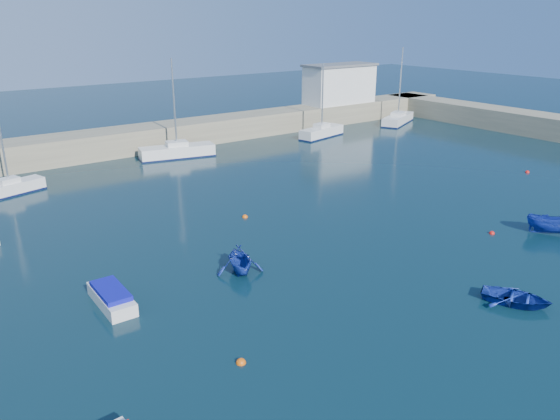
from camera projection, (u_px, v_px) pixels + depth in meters
ground at (527, 342)px, 24.82m from camera, size 220.00×220.00×0.00m
back_wall at (133, 140)px, 59.29m from camera, size 96.00×4.50×2.60m
right_arm at (486, 116)px, 73.23m from camera, size 4.50×32.00×2.60m
harbor_office at (339, 85)px, 74.77m from camera, size 10.00×4.00×5.00m
sailboat_5 at (10, 188)px, 45.05m from camera, size 5.73×3.06×7.37m
sailboat_6 at (177, 151)px, 57.00m from camera, size 7.97×3.72×10.08m
sailboat_7 at (322, 132)px, 66.61m from camera, size 6.85×3.25×8.80m
sailboat_8 at (398, 119)px, 75.15m from camera, size 7.99×5.35×10.13m
motorboat_1 at (112, 297)px, 27.83m from camera, size 1.40×3.85×0.94m
dinghy_center at (516, 298)px, 27.94m from camera, size 3.69×4.12×0.70m
dinghy_left at (240, 259)px, 31.26m from camera, size 3.56×3.82×1.63m
dinghy_right at (555, 225)px, 36.82m from camera, size 3.31×3.65×1.39m
buoy_0 at (241, 363)px, 23.27m from camera, size 0.44×0.44×0.44m
buoy_1 at (492, 234)px, 37.13m from camera, size 0.38×0.38×0.38m
buoy_3 at (245, 217)px, 40.15m from camera, size 0.43×0.43×0.43m
buoy_4 at (527, 172)px, 51.69m from camera, size 0.41×0.41×0.41m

